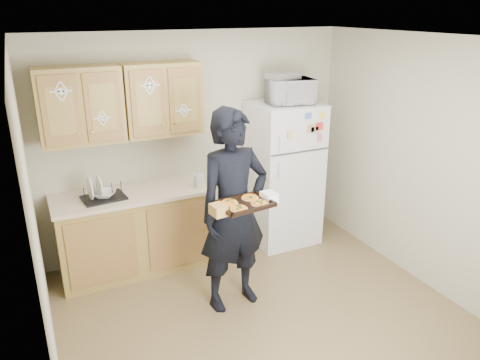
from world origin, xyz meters
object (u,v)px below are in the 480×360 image
object	(u,v)px
refrigerator	(283,174)
baking_tray	(244,205)
person	(234,212)
dish_rack	(103,191)
microwave	(290,91)

from	to	relation	value
refrigerator	baking_tray	bearing A→B (deg)	-131.56
person	dish_rack	xyz separation A→B (m)	(-1.00, 0.98, 0.02)
person	microwave	xyz separation A→B (m)	(1.12, 0.93, 0.88)
baking_tray	dish_rack	world-z (taller)	baking_tray
microwave	person	bearing A→B (deg)	-133.71
refrigerator	microwave	world-z (taller)	microwave
person	microwave	bearing A→B (deg)	32.73
refrigerator	baking_tray	size ratio (longest dim) A/B	3.79
baking_tray	person	bearing A→B (deg)	76.22
person	microwave	distance (m)	1.70
baking_tray	refrigerator	bearing A→B (deg)	41.55
refrigerator	baking_tray	xyz separation A→B (m)	(-1.13, -1.28, 0.31)
microwave	refrigerator	bearing A→B (deg)	124.38
refrigerator	baking_tray	distance (m)	1.73
person	dish_rack	bearing A→B (deg)	128.73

